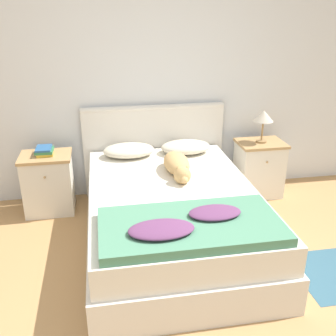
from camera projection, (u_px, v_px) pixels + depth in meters
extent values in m
plane|color=tan|center=(181.00, 327.00, 2.57)|extent=(16.00, 16.00, 0.00)
cube|color=silver|center=(140.00, 76.00, 4.02)|extent=(9.00, 0.06, 2.55)
cube|color=silver|center=(172.00, 228.00, 3.44)|extent=(1.43, 2.08, 0.30)
cube|color=silver|center=(172.00, 201.00, 3.33)|extent=(1.37, 2.02, 0.23)
cube|color=silver|center=(154.00, 151.00, 4.28)|extent=(1.51, 0.04, 0.96)
cylinder|color=silver|center=(154.00, 108.00, 4.09)|extent=(1.51, 0.06, 0.06)
cube|color=silver|center=(49.00, 185.00, 3.92)|extent=(0.47, 0.37, 0.58)
cube|color=tan|center=(45.00, 156.00, 3.81)|extent=(0.49, 0.39, 0.03)
sphere|color=tan|center=(45.00, 177.00, 3.69)|extent=(0.02, 0.02, 0.02)
cube|color=silver|center=(259.00, 170.00, 4.28)|extent=(0.47, 0.37, 0.58)
cube|color=tan|center=(261.00, 143.00, 4.17)|extent=(0.49, 0.39, 0.03)
sphere|color=tan|center=(267.00, 162.00, 4.05)|extent=(0.02, 0.02, 0.02)
ellipsoid|color=beige|center=(129.00, 150.00, 3.97)|extent=(0.51, 0.34, 0.13)
ellipsoid|color=beige|center=(186.00, 147.00, 4.06)|extent=(0.51, 0.34, 0.13)
cube|color=#4C8466|center=(191.00, 226.00, 2.66)|extent=(1.24, 0.64, 0.07)
ellipsoid|color=#663860|center=(161.00, 229.00, 2.52)|extent=(0.43, 0.25, 0.06)
ellipsoid|color=#663860|center=(215.00, 213.00, 2.73)|extent=(0.37, 0.22, 0.05)
ellipsoid|color=tan|center=(176.00, 163.00, 3.60)|extent=(0.23, 0.45, 0.16)
sphere|color=tan|center=(182.00, 175.00, 3.36)|extent=(0.15, 0.15, 0.15)
ellipsoid|color=tan|center=(184.00, 179.00, 3.31)|extent=(0.07, 0.08, 0.06)
cone|color=tan|center=(177.00, 169.00, 3.35)|extent=(0.05, 0.05, 0.05)
cone|color=tan|center=(187.00, 168.00, 3.36)|extent=(0.05, 0.05, 0.05)
ellipsoid|color=tan|center=(176.00, 160.00, 3.80)|extent=(0.14, 0.20, 0.06)
cube|color=gold|center=(45.00, 153.00, 3.82)|extent=(0.16, 0.21, 0.03)
cube|color=#337547|center=(44.00, 151.00, 3.80)|extent=(0.17, 0.19, 0.03)
cube|color=#285689|center=(44.00, 148.00, 3.79)|extent=(0.14, 0.20, 0.02)
cylinder|color=#9E7A4C|center=(261.00, 141.00, 4.16)|extent=(0.11, 0.11, 0.02)
cylinder|color=#9E7A4C|center=(262.00, 131.00, 4.11)|extent=(0.02, 0.02, 0.21)
cone|color=beige|center=(264.00, 116.00, 4.05)|extent=(0.20, 0.20, 0.11)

